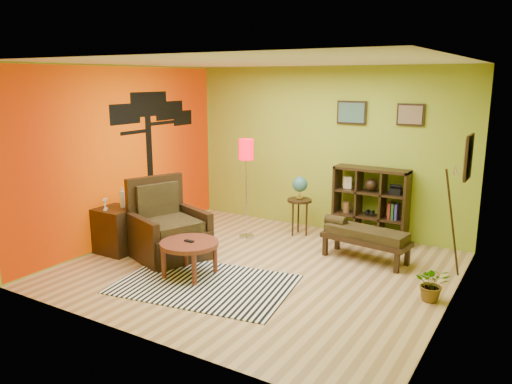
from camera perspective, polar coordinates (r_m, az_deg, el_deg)
The scene contains 11 objects.
ground at distance 7.05m, azimuth 0.25°, elevation -8.74°, with size 5.00×5.00×0.00m, color tan.
room_shell at distance 6.66m, azimuth -0.36°, elevation 6.01°, with size 5.04×4.54×2.82m.
zebra_rug at distance 6.57m, azimuth -5.87°, elevation -10.43°, with size 2.21×1.47×0.01m, color white.
coffee_table at distance 6.72m, azimuth -7.63°, elevation -6.19°, with size 0.78×0.78×0.50m.
armchair at distance 7.53m, azimuth -10.07°, elevation -4.66°, with size 1.22×1.21×1.17m.
side_cabinet at distance 7.88m, azimuth -15.61°, elevation -4.19°, with size 0.58×0.53×1.00m.
floor_lamp at distance 8.08m, azimuth -1.13°, elevation 3.87°, with size 0.25×0.25×1.65m.
globe_table at distance 8.36m, azimuth 5.02°, elevation 0.13°, with size 0.41×0.41×1.00m.
cube_shelf at distance 8.28m, azimuth 13.01°, elevation -1.42°, with size 1.20×0.35×1.20m.
bench at distance 7.42m, azimuth 12.19°, elevation -4.83°, with size 1.32×0.62×0.59m.
potted_plant at distance 6.39m, azimuth 19.49°, elevation -10.23°, with size 0.39×0.44×0.34m, color #26661E.
Camera 1 is at (3.37, -5.62, 2.59)m, focal length 35.00 mm.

